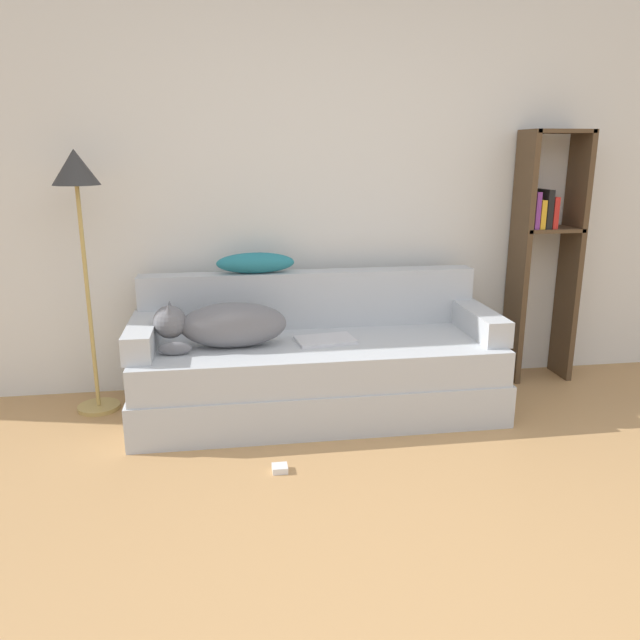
% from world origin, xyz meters
% --- Properties ---
extents(ground_plane, '(20.00, 20.00, 0.00)m').
position_xyz_m(ground_plane, '(0.00, 0.00, 0.00)').
color(ground_plane, tan).
extents(wall_back, '(7.09, 0.06, 2.70)m').
position_xyz_m(wall_back, '(0.00, 2.38, 1.35)').
color(wall_back, silver).
rests_on(wall_back, ground_plane).
extents(couch, '(2.11, 0.80, 0.44)m').
position_xyz_m(couch, '(-0.17, 1.82, 0.22)').
color(couch, '#B2B7BC').
rests_on(couch, ground_plane).
extents(couch_backrest, '(2.07, 0.15, 0.35)m').
position_xyz_m(couch_backrest, '(-0.17, 2.15, 0.62)').
color(couch_backrest, '#B2B7BC').
rests_on(couch_backrest, couch).
extents(couch_arm_left, '(0.15, 0.61, 0.15)m').
position_xyz_m(couch_arm_left, '(-1.15, 1.81, 0.52)').
color(couch_arm_left, '#B2B7BC').
rests_on(couch_arm_left, couch).
extents(couch_arm_right, '(0.15, 0.61, 0.15)m').
position_xyz_m(couch_arm_right, '(0.81, 1.81, 0.52)').
color(couch_arm_right, '#B2B7BC').
rests_on(couch_arm_right, couch).
extents(dog, '(0.73, 0.25, 0.27)m').
position_xyz_m(dog, '(-0.70, 1.77, 0.57)').
color(dog, slate).
rests_on(dog, couch).
extents(laptop, '(0.36, 0.26, 0.02)m').
position_xyz_m(laptop, '(-0.13, 1.80, 0.45)').
color(laptop, silver).
rests_on(laptop, couch).
extents(throw_pillow, '(0.47, 0.15, 0.12)m').
position_xyz_m(throw_pillow, '(-0.50, 2.14, 0.85)').
color(throw_pillow, teal).
rests_on(throw_pillow, couch_backrest).
extents(bookshelf, '(0.40, 0.26, 1.63)m').
position_xyz_m(bookshelf, '(1.39, 2.20, 0.92)').
color(bookshelf, '#4C3823').
rests_on(bookshelf, ground_plane).
extents(floor_lamp, '(0.26, 0.26, 1.52)m').
position_xyz_m(floor_lamp, '(-1.47, 2.06, 1.24)').
color(floor_lamp, tan).
rests_on(floor_lamp, ground_plane).
extents(power_adapter, '(0.07, 0.07, 0.03)m').
position_xyz_m(power_adapter, '(-0.45, 1.14, 0.02)').
color(power_adapter, silver).
rests_on(power_adapter, ground_plane).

